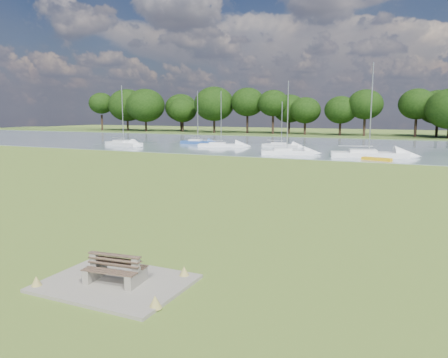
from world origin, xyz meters
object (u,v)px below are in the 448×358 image
at_px(sailboat_2, 198,141).
at_px(sailboat_9, 221,144).
at_px(sailboat_1, 281,145).
at_px(bench_pair, 115,270).
at_px(sailboat_8, 286,150).
at_px(sailboat_4, 123,142).
at_px(sailboat_5, 368,153).
at_px(kayak, 377,159).

xyz_separation_m(sailboat_2, sailboat_9, (5.65, -3.50, -0.07)).
height_order(sailboat_1, sailboat_2, sailboat_2).
height_order(bench_pair, sailboat_8, sailboat_8).
xyz_separation_m(sailboat_4, sailboat_5, (35.19, -1.75, 0.02)).
bearing_deg(sailboat_2, sailboat_8, -35.34).
relative_size(sailboat_5, sailboat_9, 1.31).
height_order(kayak, sailboat_1, sailboat_1).
xyz_separation_m(bench_pair, kayak, (3.62, 38.00, -0.27)).
height_order(sailboat_4, sailboat_5, sailboat_5).
relative_size(kayak, sailboat_5, 0.30).
relative_size(sailboat_8, sailboat_9, 1.08).
xyz_separation_m(kayak, sailboat_9, (-22.39, 9.23, 0.24)).
bearing_deg(bench_pair, sailboat_5, 80.46).
distance_m(bench_pair, kayak, 38.17).
height_order(sailboat_1, sailboat_5, sailboat_5).
distance_m(sailboat_4, sailboat_5, 35.23).
distance_m(sailboat_5, sailboat_8, 9.25).
bearing_deg(bench_pair, sailboat_9, 105.41).
bearing_deg(kayak, sailboat_4, -169.67).
relative_size(bench_pair, sailboat_1, 0.28).
distance_m(sailboat_2, sailboat_5, 28.43).
distance_m(sailboat_2, sailboat_9, 6.65).
relative_size(sailboat_2, sailboat_4, 0.94).
height_order(kayak, sailboat_8, sailboat_8).
xyz_separation_m(kayak, sailboat_4, (-36.45, 4.95, 0.33)).
relative_size(sailboat_1, sailboat_5, 0.62).
xyz_separation_m(kayak, sailboat_8, (-10.46, 2.28, 0.31)).
height_order(kayak, sailboat_4, sailboat_4).
bearing_deg(sailboat_1, sailboat_9, -154.03).
relative_size(sailboat_1, sailboat_8, 0.75).
xyz_separation_m(bench_pair, sailboat_4, (-32.83, 42.95, 0.06)).
relative_size(kayak, sailboat_4, 0.35).
bearing_deg(sailboat_4, sailboat_2, 58.35).
xyz_separation_m(sailboat_2, sailboat_4, (-8.41, -7.78, 0.03)).
height_order(kayak, sailboat_2, sailboat_2).
bearing_deg(bench_pair, sailboat_4, 121.13).
bearing_deg(bench_pair, sailboat_1, 95.67).
distance_m(bench_pair, sailboat_8, 40.86).
height_order(sailboat_1, sailboat_9, sailboat_9).
bearing_deg(sailboat_5, bench_pair, -106.97).
relative_size(kayak, sailboat_1, 0.48).
height_order(kayak, sailboat_5, sailboat_5).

